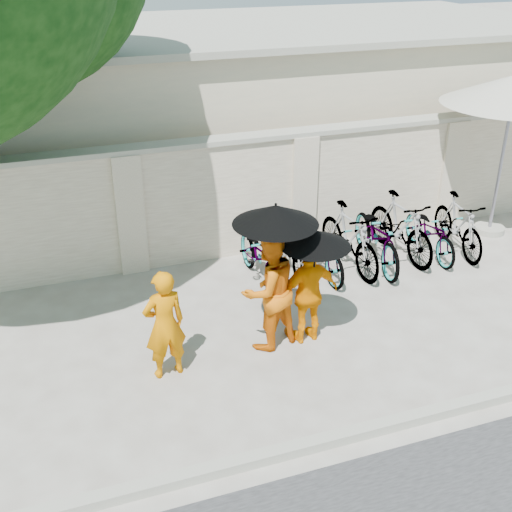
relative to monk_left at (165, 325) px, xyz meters
name	(u,v)px	position (x,y,z in m)	size (l,w,h in m)	color
ground	(253,362)	(1.10, -0.14, -0.73)	(80.00, 80.00, 0.00)	#ADA99F
kerb	(305,446)	(1.10, -1.84, -0.67)	(40.00, 0.16, 0.12)	#99998A
compound_wall	(246,197)	(2.10, 3.06, 0.27)	(20.00, 0.30, 2.00)	beige
building_behind	(234,107)	(3.10, 6.86, 0.87)	(14.00, 6.00, 3.20)	beige
monk_left	(165,325)	(0.00, 0.00, 0.00)	(0.54, 0.35, 1.47)	orange
monk_center	(269,290)	(1.43, 0.20, 0.11)	(0.82, 0.64, 1.69)	orange
parasol_center	(276,215)	(1.48, 0.12, 1.21)	(1.08, 1.08, 1.11)	black
monk_right	(309,294)	(1.99, 0.13, -0.01)	(0.85, 0.35, 1.44)	orange
parasol_right	(315,238)	(2.01, 0.05, 0.84)	(0.92, 0.92, 0.86)	black
bike_0	(261,256)	(1.92, 1.84, -0.26)	(0.63, 1.81, 0.95)	gray
bike_1	(288,245)	(2.44, 1.98, -0.20)	(0.50, 1.77, 1.07)	gray
bike_2	(319,247)	(2.95, 1.88, -0.27)	(0.61, 1.75, 0.92)	gray
bike_3	(349,238)	(3.47, 1.85, -0.19)	(0.51, 1.81, 1.09)	gray
bike_4	(378,236)	(3.99, 1.84, -0.23)	(0.67, 1.93, 1.01)	gray
bike_5	(401,227)	(4.51, 1.97, -0.19)	(0.51, 1.82, 1.09)	gray
bike_6	(431,232)	(5.03, 1.83, -0.31)	(0.57, 1.63, 0.86)	gray
bike_7	(458,225)	(5.55, 1.79, -0.23)	(0.47, 1.68, 1.01)	gray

